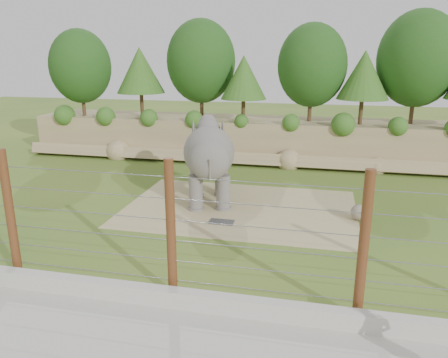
# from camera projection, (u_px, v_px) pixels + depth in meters

# --- Properties ---
(ground) EXTENTS (90.00, 90.00, 0.00)m
(ground) POSITION_uv_depth(u_px,v_px,m) (212.00, 234.00, 16.58)
(ground) COLOR #426724
(ground) RESTS_ON ground
(back_embankment) EXTENTS (30.00, 5.52, 8.77)m
(back_embankment) POSITION_uv_depth(u_px,v_px,m) (271.00, 97.00, 27.22)
(back_embankment) COLOR #95805C
(back_embankment) RESTS_ON ground
(dirt_patch) EXTENTS (10.00, 7.00, 0.02)m
(dirt_patch) POSITION_uv_depth(u_px,v_px,m) (240.00, 208.00, 19.28)
(dirt_patch) COLOR tan
(dirt_patch) RESTS_ON ground
(drain_grate) EXTENTS (1.00, 0.60, 0.03)m
(drain_grate) POSITION_uv_depth(u_px,v_px,m) (222.00, 222.00, 17.64)
(drain_grate) COLOR #262628
(drain_grate) RESTS_ON dirt_patch
(elephant) EXTENTS (3.09, 4.88, 3.66)m
(elephant) POSITION_uv_depth(u_px,v_px,m) (209.00, 164.00, 19.52)
(elephant) COLOR #625C58
(elephant) RESTS_ON ground
(stone_ball) EXTENTS (0.66, 0.66, 0.66)m
(stone_ball) POSITION_uv_depth(u_px,v_px,m) (359.00, 212.00, 17.79)
(stone_ball) COLOR gray
(stone_ball) RESTS_ON dirt_patch
(retaining_wall) EXTENTS (26.00, 0.35, 0.50)m
(retaining_wall) POSITION_uv_depth(u_px,v_px,m) (167.00, 297.00, 11.82)
(retaining_wall) COLOR beige
(retaining_wall) RESTS_ON ground
(walkway) EXTENTS (26.00, 4.00, 0.01)m
(walkway) POSITION_uv_depth(u_px,v_px,m) (137.00, 352.00, 10.02)
(walkway) COLOR beige
(walkway) RESTS_ON ground
(barrier_fence) EXTENTS (20.26, 0.26, 4.00)m
(barrier_fence) POSITION_uv_depth(u_px,v_px,m) (171.00, 230.00, 11.80)
(barrier_fence) COLOR #552F17
(barrier_fence) RESTS_ON ground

